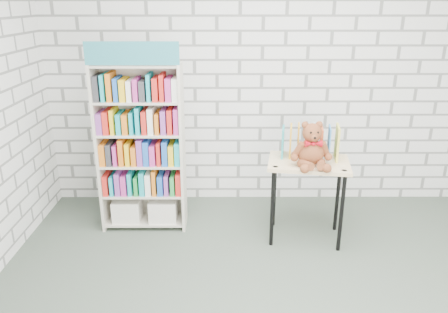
{
  "coord_description": "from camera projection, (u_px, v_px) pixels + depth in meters",
  "views": [
    {
      "loc": [
        -0.4,
        -2.55,
        2.12
      ],
      "look_at": [
        -0.4,
        0.95,
        0.87
      ],
      "focal_mm": 35.0,
      "sensor_mm": 36.0,
      "label": 1
    }
  ],
  "objects": [
    {
      "name": "room_shell",
      "position": [
        293.0,
        62.0,
        2.51
      ],
      "size": [
        4.52,
        4.02,
        2.81
      ],
      "color": "silver",
      "rests_on": "ground"
    },
    {
      "name": "bookshelf",
      "position": [
        142.0,
        147.0,
        4.11
      ],
      "size": [
        0.8,
        0.31,
        1.8
      ],
      "color": "beige",
      "rests_on": "ground"
    },
    {
      "name": "display_table",
      "position": [
        308.0,
        172.0,
        3.93
      ],
      "size": [
        0.78,
        0.6,
        0.77
      ],
      "color": "#E0BA86",
      "rests_on": "ground"
    },
    {
      "name": "table_books",
      "position": [
        310.0,
        142.0,
        3.95
      ],
      "size": [
        0.53,
        0.29,
        0.3
      ],
      "color": "teal",
      "rests_on": "display_table"
    },
    {
      "name": "teddy_bear",
      "position": [
        312.0,
        149.0,
        3.74
      ],
      "size": [
        0.36,
        0.34,
        0.39
      ],
      "color": "maroon",
      "rests_on": "display_table"
    }
  ]
}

